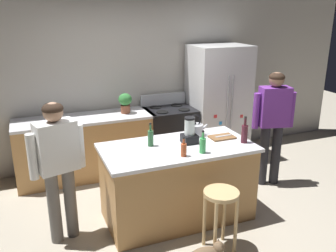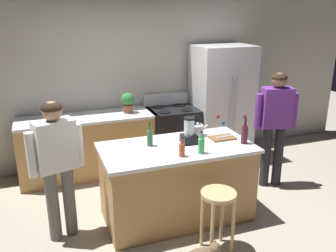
% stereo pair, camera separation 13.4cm
% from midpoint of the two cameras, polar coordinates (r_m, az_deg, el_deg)
% --- Properties ---
extents(ground_plane, '(14.00, 14.00, 0.00)m').
position_cam_midpoint_polar(ground_plane, '(4.55, 0.58, -13.97)').
color(ground_plane, '#B2A893').
extents(back_wall, '(8.00, 0.10, 2.70)m').
position_cam_midpoint_polar(back_wall, '(5.80, -6.78, 7.41)').
color(back_wall, '#BCB7AD').
rests_on(back_wall, ground_plane).
extents(kitchen_island, '(1.74, 0.90, 0.91)m').
position_cam_midpoint_polar(kitchen_island, '(4.32, 0.60, -8.81)').
color(kitchen_island, '#B7844C').
rests_on(kitchen_island, ground_plane).
extents(back_counter_run, '(2.00, 0.64, 0.91)m').
position_cam_midpoint_polar(back_counter_run, '(5.51, -13.37, -3.21)').
color(back_counter_run, '#B7844C').
rests_on(back_counter_run, ground_plane).
extents(refrigerator, '(0.90, 0.73, 1.86)m').
position_cam_midpoint_polar(refrigerator, '(5.99, 7.23, 3.62)').
color(refrigerator, silver).
rests_on(refrigerator, ground_plane).
extents(stove_range, '(0.76, 0.65, 1.09)m').
position_cam_midpoint_polar(stove_range, '(5.80, -0.42, -1.52)').
color(stove_range, black).
rests_on(stove_range, ground_plane).
extents(person_by_island_left, '(0.59, 0.32, 1.54)m').
position_cam_midpoint_polar(person_by_island_left, '(3.91, -17.90, -5.10)').
color(person_by_island_left, '#66605B').
rests_on(person_by_island_left, ground_plane).
extents(person_by_sink_right, '(0.59, 0.31, 1.61)m').
position_cam_midpoint_polar(person_by_sink_right, '(5.13, 15.51, 1.19)').
color(person_by_sink_right, '#26262B').
rests_on(person_by_sink_right, ground_plane).
extents(bar_stool, '(0.36, 0.36, 0.67)m').
position_cam_midpoint_polar(bar_stool, '(3.77, 7.28, -12.20)').
color(bar_stool, tan).
rests_on(bar_stool, ground_plane).
extents(potted_plant, '(0.20, 0.20, 0.30)m').
position_cam_midpoint_polar(potted_plant, '(5.43, -7.46, 3.81)').
color(potted_plant, brown).
rests_on(potted_plant, back_counter_run).
extents(blender_appliance, '(0.17, 0.17, 0.31)m').
position_cam_midpoint_polar(blender_appliance, '(4.20, 2.49, -0.98)').
color(blender_appliance, black).
rests_on(blender_appliance, kitchen_island).
extents(bottle_olive_oil, '(0.07, 0.07, 0.28)m').
position_cam_midpoint_polar(bottle_olive_oil, '(4.11, -3.69, -1.84)').
color(bottle_olive_oil, '#2D6638').
rests_on(bottle_olive_oil, kitchen_island).
extents(bottle_cooking_sauce, '(0.06, 0.06, 0.22)m').
position_cam_midpoint_polar(bottle_cooking_sauce, '(3.83, 1.48, -3.69)').
color(bottle_cooking_sauce, '#B24C26').
rests_on(bottle_cooking_sauce, kitchen_island).
extents(bottle_soda, '(0.07, 0.07, 0.26)m').
position_cam_midpoint_polar(bottle_soda, '(3.92, 4.51, -2.97)').
color(bottle_soda, '#3FB259').
rests_on(bottle_soda, kitchen_island).
extents(bottle_wine, '(0.08, 0.08, 0.32)m').
position_cam_midpoint_polar(bottle_wine, '(4.28, 11.08, -1.11)').
color(bottle_wine, '#471923').
rests_on(bottle_wine, kitchen_island).
extents(tea_kettle, '(0.28, 0.20, 0.27)m').
position_cam_midpoint_polar(tea_kettle, '(4.46, 3.43, -0.52)').
color(tea_kettle, '#B7BABF').
rests_on(tea_kettle, kitchen_island).
extents(cutting_board, '(0.30, 0.20, 0.02)m').
position_cam_midpoint_polar(cutting_board, '(4.42, 7.65, -1.76)').
color(cutting_board, brown).
rests_on(cutting_board, kitchen_island).
extents(chef_knife, '(0.22, 0.04, 0.01)m').
position_cam_midpoint_polar(chef_knife, '(4.43, 7.89, -1.56)').
color(chef_knife, '#B7BABF').
rests_on(chef_knife, cutting_board).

